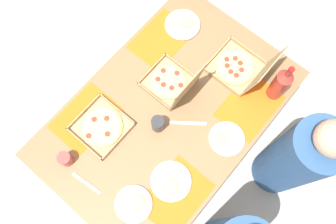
# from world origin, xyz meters

# --- Properties ---
(ground_plane) EXTENTS (6.00, 6.00, 0.00)m
(ground_plane) POSITION_xyz_m (0.00, 0.00, 0.00)
(ground_plane) COLOR beige
(dining_table) EXTENTS (1.47, 0.97, 0.72)m
(dining_table) POSITION_xyz_m (0.00, 0.00, 0.62)
(dining_table) COLOR #3F3328
(dining_table) RESTS_ON ground_plane
(placemat_near_left) EXTENTS (0.36, 0.26, 0.00)m
(placemat_near_left) POSITION_xyz_m (-0.33, -0.33, 0.72)
(placemat_near_left) COLOR orange
(placemat_near_left) RESTS_ON dining_table
(placemat_near_right) EXTENTS (0.36, 0.26, 0.00)m
(placemat_near_right) POSITION_xyz_m (0.33, -0.33, 0.72)
(placemat_near_right) COLOR orange
(placemat_near_right) RESTS_ON dining_table
(placemat_far_left) EXTENTS (0.36, 0.26, 0.00)m
(placemat_far_left) POSITION_xyz_m (-0.33, 0.33, 0.72)
(placemat_far_left) COLOR orange
(placemat_far_left) RESTS_ON dining_table
(placemat_far_right) EXTENTS (0.36, 0.26, 0.00)m
(placemat_far_right) POSITION_xyz_m (0.33, 0.33, 0.72)
(placemat_far_right) COLOR orange
(placemat_far_right) RESTS_ON dining_table
(pizza_box_corner_left) EXTENTS (0.27, 0.32, 0.31)m
(pizza_box_corner_left) POSITION_xyz_m (-0.47, 0.16, 0.77)
(pizza_box_corner_left) COLOR tan
(pizza_box_corner_left) RESTS_ON dining_table
(pizza_box_edge_far) EXTENTS (0.27, 0.27, 0.04)m
(pizza_box_edge_far) POSITION_xyz_m (0.31, -0.23, 0.73)
(pizza_box_edge_far) COLOR tan
(pizza_box_edge_far) RESTS_ON dining_table
(pizza_box_center) EXTENTS (0.25, 0.29, 0.29)m
(pizza_box_center) POSITION_xyz_m (-0.14, -0.09, 0.77)
(pizza_box_center) COLOR tan
(pizza_box_center) RESTS_ON dining_table
(plate_far_right) EXTENTS (0.22, 0.22, 0.03)m
(plate_far_right) POSITION_xyz_m (-0.49, -0.29, 0.73)
(plate_far_right) COLOR white
(plate_far_right) RESTS_ON dining_table
(plate_far_left) EXTENTS (0.20, 0.20, 0.03)m
(plate_far_left) POSITION_xyz_m (0.50, 0.19, 0.73)
(plate_far_left) COLOR white
(plate_far_left) RESTS_ON dining_table
(plate_middle) EXTENTS (0.22, 0.22, 0.03)m
(plate_middle) POSITION_xyz_m (0.29, 0.27, 0.73)
(plate_middle) COLOR white
(plate_middle) RESTS_ON dining_table
(plate_near_left) EXTENTS (0.20, 0.20, 0.03)m
(plate_near_left) POSITION_xyz_m (-0.09, 0.35, 0.73)
(plate_near_left) COLOR white
(plate_near_left) RESTS_ON dining_table
(soda_bottle) EXTENTS (0.09, 0.09, 0.32)m
(soda_bottle) POSITION_xyz_m (-0.49, 0.39, 0.85)
(soda_bottle) COLOR #B2382D
(soda_bottle) RESTS_ON dining_table
(cup_red) EXTENTS (0.07, 0.07, 0.10)m
(cup_red) POSITION_xyz_m (0.10, 0.01, 0.77)
(cup_red) COLOR #333338
(cup_red) RESTS_ON dining_table
(cup_spare) EXTENTS (0.07, 0.07, 0.09)m
(cup_spare) POSITION_xyz_m (0.57, -0.24, 0.77)
(cup_spare) COLOR #BF4742
(cup_spare) RESTS_ON dining_table
(fork_by_far_right) EXTENTS (0.04, 0.19, 0.00)m
(fork_by_far_right) POSITION_xyz_m (0.59, -0.07, 0.72)
(fork_by_far_right) COLOR #B7B7BC
(fork_by_far_right) RESTS_ON dining_table
(knife_by_near_left) EXTENTS (0.14, 0.18, 0.00)m
(knife_by_near_left) POSITION_xyz_m (-0.02, 0.13, 0.72)
(knife_by_near_left) COLOR #B7B7BC
(knife_by_near_left) RESTS_ON dining_table
(diner_left_seat) EXTENTS (0.32, 0.32, 1.12)m
(diner_left_seat) POSITION_xyz_m (-0.33, 0.74, 0.50)
(diner_left_seat) COLOR #33598C
(diner_left_seat) RESTS_ON ground_plane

